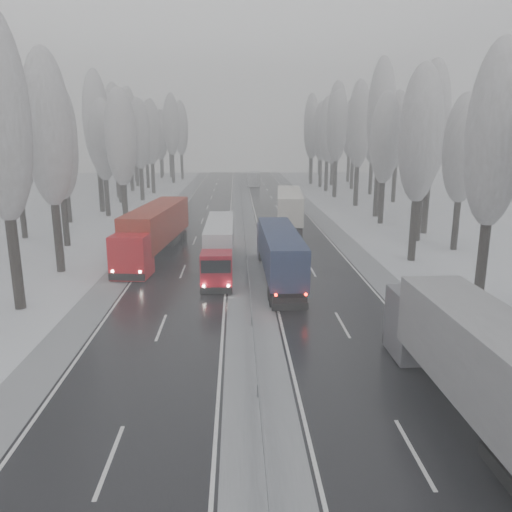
{
  "coord_description": "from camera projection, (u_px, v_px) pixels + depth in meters",
  "views": [
    {
      "loc": [
        -0.85,
        -15.03,
        10.84
      ],
      "look_at": [
        0.53,
        20.12,
        2.2
      ],
      "focal_mm": 35.0,
      "sensor_mm": 36.0,
      "label": 1
    }
  ],
  "objects": [
    {
      "name": "tree_78",
      "position": [
        169.0,
        127.0,
        125.42
      ],
      "size": [
        3.6,
        3.6,
        19.55
      ],
      "color": "black",
      "rests_on": "ground"
    },
    {
      "name": "tree_35",
      "position": [
        350.0,
        130.0,
        112.69
      ],
      "size": [
        3.6,
        3.6,
        18.25
      ],
      "color": "black",
      "rests_on": "ground"
    },
    {
      "name": "tree_22",
      "position": [
        385.0,
        139.0,
        59.66
      ],
      "size": [
        3.6,
        3.6,
        15.86
      ],
      "color": "black",
      "rests_on": "ground"
    },
    {
      "name": "tree_29",
      "position": [
        373.0,
        129.0,
        89.02
      ],
      "size": [
        3.6,
        3.6,
        18.11
      ],
      "color": "black",
      "rests_on": "ground"
    },
    {
      "name": "tree_37",
      "position": [
        337.0,
        135.0,
        122.49
      ],
      "size": [
        3.6,
        3.6,
        16.37
      ],
      "color": "black",
      "rests_on": "ground"
    },
    {
      "name": "truck_blue_box",
      "position": [
        279.0,
        250.0,
        37.6
      ],
      "size": [
        2.65,
        15.51,
        3.97
      ],
      "rotation": [
        0.0,
        0.0,
        0.01
      ],
      "color": "#1C1A41",
      "rests_on": "ground"
    },
    {
      "name": "tree_33",
      "position": [
        333.0,
        141.0,
        106.19
      ],
      "size": [
        3.6,
        3.6,
        14.33
      ],
      "color": "black",
      "rests_on": "ground"
    },
    {
      "name": "tree_71",
      "position": [
        129.0,
        124.0,
        94.11
      ],
      "size": [
        3.6,
        3.6,
        19.61
      ],
      "color": "black",
      "rests_on": "ground"
    },
    {
      "name": "tree_23",
      "position": [
        424.0,
        150.0,
        64.13
      ],
      "size": [
        3.6,
        3.6,
        13.55
      ],
      "color": "black",
      "rests_on": "ground"
    },
    {
      "name": "tree_38",
      "position": [
        312.0,
        131.0,
        128.42
      ],
      "size": [
        3.6,
        3.6,
        17.97
      ],
      "color": "black",
      "rests_on": "ground"
    },
    {
      "name": "tree_27",
      "position": [
        398.0,
        130.0,
        78.77
      ],
      "size": [
        3.6,
        3.6,
        17.62
      ],
      "color": "black",
      "rests_on": "ground"
    },
    {
      "name": "tree_30",
      "position": [
        328.0,
        130.0,
        94.37
      ],
      "size": [
        3.6,
        3.6,
        17.86
      ],
      "color": "black",
      "rests_on": "ground"
    },
    {
      "name": "tree_79",
      "position": [
        161.0,
        133.0,
        129.57
      ],
      "size": [
        3.6,
        3.6,
        17.07
      ],
      "color": "black",
      "rests_on": "ground"
    },
    {
      "name": "tree_67",
      "position": [
        117.0,
        132.0,
        78.21
      ],
      "size": [
        3.6,
        3.6,
        17.09
      ],
      "color": "black",
      "rests_on": "ground"
    },
    {
      "name": "median_guardrail",
      "position": [
        246.0,
        247.0,
        46.16
      ],
      "size": [
        0.12,
        200.0,
        0.76
      ],
      "color": "slate",
      "rests_on": "ground"
    },
    {
      "name": "tree_28",
      "position": [
        337.0,
        123.0,
        84.63
      ],
      "size": [
        3.6,
        3.6,
        19.62
      ],
      "color": "black",
      "rests_on": "ground"
    },
    {
      "name": "tree_39",
      "position": [
        320.0,
        135.0,
        132.68
      ],
      "size": [
        3.6,
        3.6,
        16.19
      ],
      "color": "black",
      "rests_on": "ground"
    },
    {
      "name": "shoulder_right",
      "position": [
        355.0,
        252.0,
        46.7
      ],
      "size": [
        2.4,
        200.0,
        0.04
      ],
      "primitive_type": "cube",
      "color": "#989A9F",
      "rests_on": "ground"
    },
    {
      "name": "tree_34",
      "position": [
        312.0,
        131.0,
        108.55
      ],
      "size": [
        3.6,
        3.6,
        17.63
      ],
      "color": "black",
      "rests_on": "ground"
    },
    {
      "name": "tree_74",
      "position": [
        171.0,
        125.0,
        109.99
      ],
      "size": [
        3.6,
        3.6,
        19.68
      ],
      "color": "black",
      "rests_on": "ground"
    },
    {
      "name": "box_truck_distant",
      "position": [
        253.0,
        179.0,
        105.64
      ],
      "size": [
        2.53,
        8.21,
        3.06
      ],
      "rotation": [
        0.0,
        0.0,
        0.0
      ],
      "color": "#A9ACB0",
      "rests_on": "ground"
    },
    {
      "name": "tree_21",
      "position": [
        433.0,
        123.0,
        53.11
      ],
      "size": [
        3.6,
        3.6,
        18.62
      ],
      "color": "black",
      "rests_on": "ground"
    },
    {
      "name": "tree_19",
      "position": [
        463.0,
        150.0,
        45.83
      ],
      "size": [
        3.6,
        3.6,
        14.57
      ],
      "color": "black",
      "rests_on": "ground"
    },
    {
      "name": "tree_72",
      "position": [
        146.0,
        139.0,
        100.06
      ],
      "size": [
        3.6,
        3.6,
        15.11
      ],
      "color": "black",
      "rests_on": "ground"
    },
    {
      "name": "tree_36",
      "position": [
        311.0,
        124.0,
        117.76
      ],
      "size": [
        3.6,
        3.6,
        20.23
      ],
      "color": "black",
      "rests_on": "ground"
    },
    {
      "name": "tree_31",
      "position": [
        354.0,
        128.0,
        98.36
      ],
      "size": [
        3.6,
        3.6,
        18.58
      ],
      "color": "black",
      "rests_on": "ground"
    },
    {
      "name": "median_slush",
      "position": [
        246.0,
        253.0,
        46.31
      ],
      "size": [
        3.0,
        200.0,
        0.04
      ],
      "primitive_type": "cube",
      "color": "#989A9F",
      "rests_on": "ground"
    },
    {
      "name": "tree_65",
      "position": [
        96.0,
        121.0,
        68.48
      ],
      "size": [
        3.6,
        3.6,
        19.48
      ],
      "color": "black",
      "rests_on": "ground"
    },
    {
      "name": "truck_red_red",
      "position": [
        154.0,
        229.0,
        44.31
      ],
      "size": [
        4.6,
        17.68,
        4.5
      ],
      "rotation": [
        0.0,
        0.0,
        -0.11
      ],
      "color": "red",
      "rests_on": "ground"
    },
    {
      "name": "tree_26",
      "position": [
        359.0,
        125.0,
        74.44
      ],
      "size": [
        3.6,
        3.6,
        18.78
      ],
      "color": "black",
      "rests_on": "ground"
    },
    {
      "name": "tree_62",
      "position": [
        121.0,
        138.0,
        56.63
      ],
      "size": [
        3.6,
        3.6,
        16.04
      ],
      "color": "black",
      "rests_on": "ground"
    },
    {
      "name": "truck_cream_box",
      "position": [
        289.0,
        206.0,
        58.93
      ],
      "size": [
        4.07,
        17.12,
        4.36
      ],
      "rotation": [
        0.0,
        0.0,
        -0.08
      ],
      "color": "#9E9C8C",
      "rests_on": "ground"
    },
    {
      "name": "tree_69",
      "position": [
        114.0,
        124.0,
        84.36
      ],
      "size": [
        3.6,
        3.6,
        19.35
      ],
      "color": "black",
      "rests_on": "ground"
    },
    {
      "name": "tree_75",
      "position": [
        134.0,
        129.0,
        113.69
      ],
      "size": [
        3.6,
        3.6,
        18.6
      ],
      "color": "black",
      "rests_on": "ground"
    },
    {
      "name": "carriageway_right",
      "position": [
        302.0,
        253.0,
        46.51
      ],
      "size": [
        7.5,
        200.0,
        0.03
      ],
      "primitive_type": "cube",
      "color": "black",
      "rests_on": "ground"
    },
    {
      "name": "tree_66",
      "position": [
        120.0,
        141.0,
        74.66
      ],
      "size": [
        3.6,
        3.6,
        15.23
      ],
      "color": "black",
      "rests_on": "ground"
    },
    {
      "name": "truck_red_white",
      "position": [
        219.0,
        242.0,
        41.46
      ],
      "size": [
        2.25,
        14.13,
        3.62
      ],
      "rotation": [
        0.0,
        0.0,
        0.0
      ],
      "color": "#A30917",
      "rests_on": "ground"
    },
    {
      "name": "tree_61",
      "position": [
        16.0,
        152.0,
        51.22
      ],
      "size": [
        3.6,
        3.6,
        13.95
      ],
      "color": "black",
      "rests_on": "ground"
    },
    {
      "name": "tree_18",
      "position": [
        421.0,
        135.0,
        41.43
      ],
      "size": [
        3.6,
        3.6,
        16.58
      ],
      "color": "black",
      "rests_on": "ground"
    },
    {
      "name": "tree_77",
      "position": [
        160.0,
        140.0,
        123.62
      ],
      "size": [
        3.6,
        3.6,
        14.32
      ],
      "color": "black",
      "rests_on": "ground"
    },
    {
      "name": "tree_24",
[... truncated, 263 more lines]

